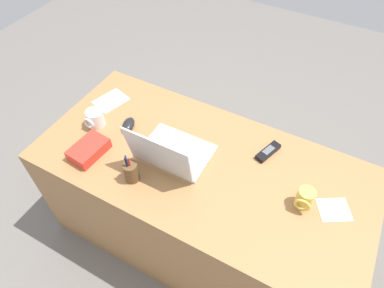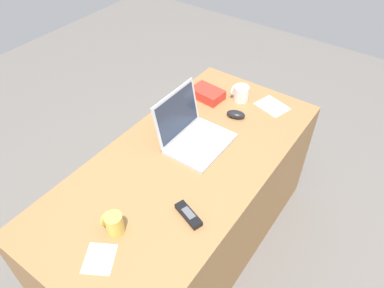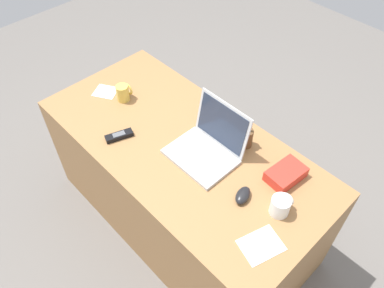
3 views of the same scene
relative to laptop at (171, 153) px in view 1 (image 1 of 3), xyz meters
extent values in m
plane|color=slate|center=(-0.14, -0.05, -0.76)|extent=(6.00, 6.00, 0.00)
cube|color=#9E7042|center=(-0.14, -0.05, -0.40)|extent=(1.58, 0.75, 0.71)
cube|color=silver|center=(0.00, -0.05, -0.04)|extent=(0.33, 0.24, 0.02)
cube|color=silver|center=(0.00, -0.03, -0.03)|extent=(0.27, 0.12, 0.00)
cube|color=silver|center=(0.00, -0.12, -0.03)|extent=(0.09, 0.05, 0.00)
cube|color=silver|center=(0.00, 0.10, 0.08)|extent=(0.32, 0.05, 0.24)
cube|color=#283347|center=(0.00, 0.09, 0.08)|extent=(0.29, 0.04, 0.21)
ellipsoid|color=black|center=(0.30, -0.08, -0.03)|extent=(0.09, 0.11, 0.04)
cylinder|color=white|center=(0.45, -0.02, -0.01)|extent=(0.09, 0.09, 0.09)
torus|color=white|center=(0.45, 0.03, 0.00)|extent=(0.07, 0.01, 0.07)
cylinder|color=#E0BC4C|center=(-0.61, -0.06, 0.00)|extent=(0.07, 0.07, 0.09)
torus|color=#E0BC4C|center=(-0.61, -0.02, 0.00)|extent=(0.07, 0.01, 0.07)
cube|color=black|center=(-0.39, -0.25, -0.04)|extent=(0.09, 0.15, 0.02)
cube|color=#595B60|center=(-0.39, -0.25, -0.03)|extent=(0.05, 0.07, 0.00)
cylinder|color=brown|center=(0.10, 0.18, 0.00)|extent=(0.06, 0.06, 0.10)
cylinder|color=#1933B2|center=(0.10, 0.18, 0.04)|extent=(0.02, 0.01, 0.14)
cylinder|color=black|center=(0.10, 0.19, 0.04)|extent=(0.02, 0.01, 0.13)
cylinder|color=red|center=(0.09, 0.17, 0.03)|extent=(0.01, 0.02, 0.13)
cube|color=red|center=(0.36, 0.15, -0.02)|extent=(0.13, 0.19, 0.06)
cube|color=white|center=(-0.73, -0.10, -0.05)|extent=(0.17, 0.16, 0.00)
cube|color=white|center=(0.50, -0.20, -0.05)|extent=(0.17, 0.20, 0.00)
camera|label=1|loc=(-0.55, 0.81, 1.18)|focal=31.39mm
camera|label=2|loc=(-1.10, -0.78, 1.18)|focal=33.72mm
camera|label=3|loc=(0.84, -0.91, 1.37)|focal=35.71mm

